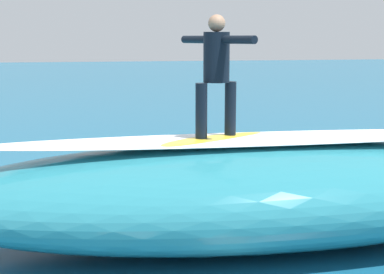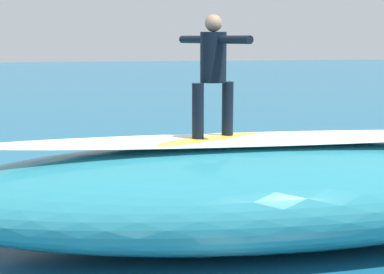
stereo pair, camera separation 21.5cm
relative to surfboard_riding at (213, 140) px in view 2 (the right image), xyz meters
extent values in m
plane|color=#196084|center=(0.17, -2.45, -1.47)|extent=(120.00, 120.00, 0.00)
ellipsoid|color=teal|center=(-0.62, 0.02, -0.76)|extent=(9.23, 3.32, 1.42)
ellipsoid|color=white|center=(-0.62, 0.02, -0.01)|extent=(7.80, 1.29, 0.08)
ellipsoid|color=yellow|center=(0.00, 0.00, 0.00)|extent=(1.98, 1.23, 0.09)
cylinder|color=black|center=(0.23, 0.09, 0.41)|extent=(0.16, 0.16, 0.73)
cylinder|color=black|center=(-0.23, -0.09, 0.41)|extent=(0.16, 0.16, 0.73)
cylinder|color=black|center=(0.00, 0.00, 1.11)|extent=(0.46, 0.46, 0.66)
sphere|color=tan|center=(0.00, 0.00, 1.56)|extent=(0.23, 0.23, 0.23)
cylinder|color=black|center=(-0.18, 0.44, 1.35)|extent=(0.33, 0.59, 0.10)
cylinder|color=black|center=(0.18, -0.44, 1.35)|extent=(0.33, 0.59, 0.10)
ellipsoid|color=#33B2D1|center=(-0.15, -3.87, -1.44)|extent=(1.75, 1.75, 0.06)
cylinder|color=black|center=(-0.15, -3.87, -1.25)|extent=(0.82, 0.83, 0.30)
sphere|color=#936B4C|center=(0.22, -4.25, -1.19)|extent=(0.22, 0.22, 0.22)
cylinder|color=black|center=(-0.77, -3.37, -1.34)|extent=(0.60, 0.61, 0.14)
cylinder|color=black|center=(-0.64, -3.25, -1.34)|extent=(0.60, 0.61, 0.14)
camera|label=1|loc=(1.92, 7.58, 1.38)|focal=54.64mm
camera|label=2|loc=(1.71, 7.62, 1.38)|focal=54.64mm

